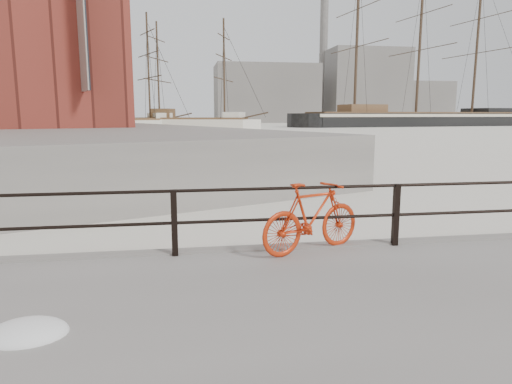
{
  "coord_description": "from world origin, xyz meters",
  "views": [
    {
      "loc": [
        -6.85,
        -6.84,
        2.43
      ],
      "look_at": [
        -5.51,
        1.5,
        1.0
      ],
      "focal_mm": 32.0,
      "sensor_mm": 36.0,
      "label": 1
    }
  ],
  "objects_px": {
    "bicycle": "(312,217)",
    "barque_black": "(415,126)",
    "schooner_mid": "(192,129)",
    "schooner_left": "(115,130)"
  },
  "relations": [
    {
      "from": "bicycle",
      "to": "barque_black",
      "type": "height_order",
      "value": "barque_black"
    },
    {
      "from": "schooner_mid",
      "to": "schooner_left",
      "type": "bearing_deg",
      "value": -154.49
    },
    {
      "from": "schooner_mid",
      "to": "schooner_left",
      "type": "height_order",
      "value": "schooner_left"
    },
    {
      "from": "bicycle",
      "to": "schooner_mid",
      "type": "xyz_separation_m",
      "value": [
        -0.22,
        72.95,
        -0.89
      ]
    },
    {
      "from": "bicycle",
      "to": "schooner_mid",
      "type": "height_order",
      "value": "schooner_mid"
    },
    {
      "from": "barque_black",
      "to": "schooner_mid",
      "type": "relative_size",
      "value": 2.58
    },
    {
      "from": "schooner_mid",
      "to": "schooner_left",
      "type": "relative_size",
      "value": 0.97
    },
    {
      "from": "barque_black",
      "to": "schooner_mid",
      "type": "bearing_deg",
      "value": -173.58
    },
    {
      "from": "schooner_mid",
      "to": "bicycle",
      "type": "bearing_deg",
      "value": -68.31
    },
    {
      "from": "bicycle",
      "to": "schooner_left",
      "type": "height_order",
      "value": "schooner_left"
    }
  ]
}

